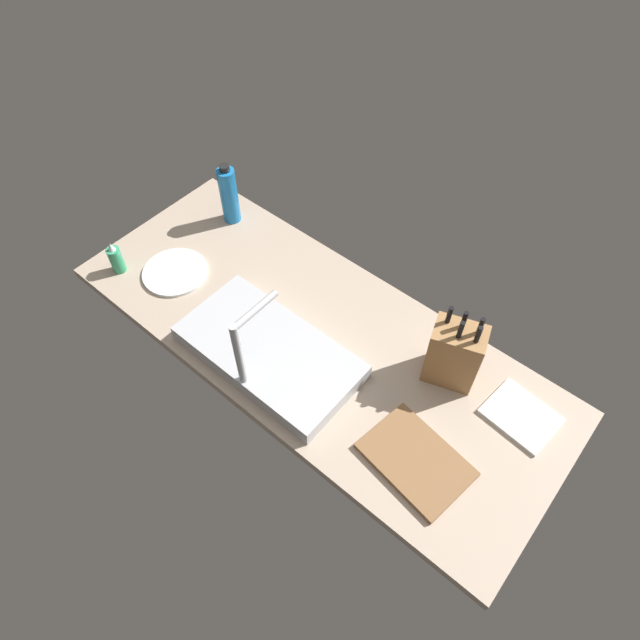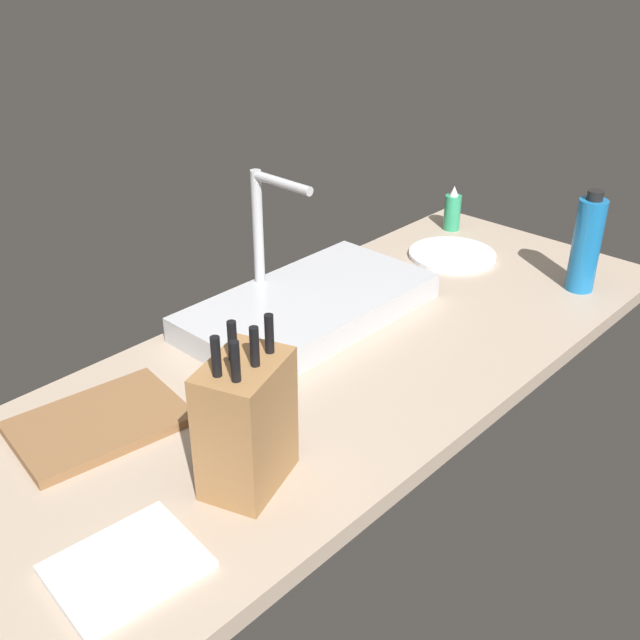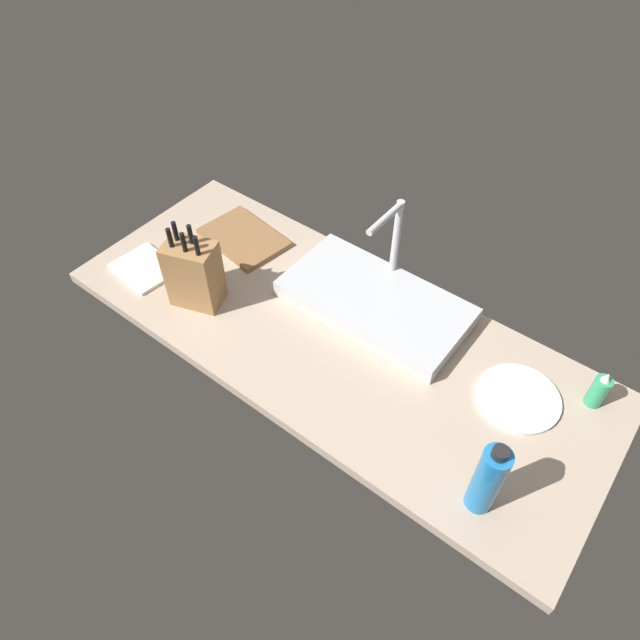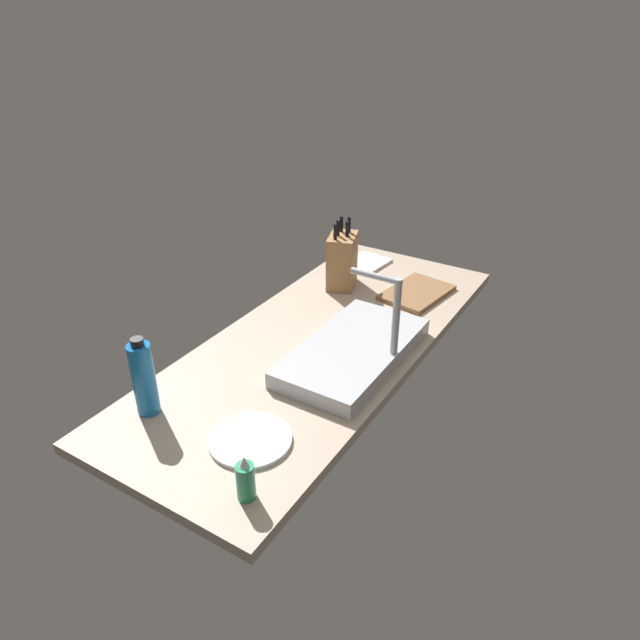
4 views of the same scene
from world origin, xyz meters
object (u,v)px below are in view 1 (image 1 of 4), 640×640
(soap_bottle, at_px, (116,259))
(dinner_plate, at_px, (175,272))
(sink_basin, at_px, (269,352))
(water_bottle, at_px, (229,195))
(faucet, at_px, (243,349))
(cutting_board, at_px, (416,460))
(dish_towel, at_px, (521,416))
(knife_block, at_px, (454,354))

(soap_bottle, relative_size, dinner_plate, 0.56)
(sink_basin, bearing_deg, soap_bottle, 6.24)
(water_bottle, xyz_separation_m, dinner_plate, (-0.05, 0.33, -0.11))
(faucet, distance_m, cutting_board, 0.56)
(dish_towel, bearing_deg, cutting_board, 63.37)
(cutting_board, distance_m, soap_bottle, 1.20)
(sink_basin, distance_m, dish_towel, 0.77)
(knife_block, height_order, dish_towel, knife_block)
(water_bottle, bearing_deg, knife_block, 176.29)
(sink_basin, distance_m, cutting_board, 0.54)
(dinner_plate, bearing_deg, water_bottle, -81.51)
(cutting_board, height_order, water_bottle, water_bottle)
(dinner_plate, distance_m, dish_towel, 1.23)
(cutting_board, xyz_separation_m, dish_towel, (-0.16, -0.31, -0.00))
(sink_basin, xyz_separation_m, dinner_plate, (0.50, -0.04, -0.02))
(sink_basin, height_order, dinner_plate, sink_basin)
(sink_basin, relative_size, faucet, 1.80)
(sink_basin, distance_m, knife_block, 0.56)
(sink_basin, bearing_deg, water_bottle, -34.16)
(soap_bottle, bearing_deg, faucet, 176.73)
(water_bottle, distance_m, dish_towel, 1.25)
(faucet, relative_size, water_bottle, 1.29)
(sink_basin, height_order, knife_block, knife_block)
(sink_basin, height_order, dish_towel, sink_basin)
(soap_bottle, bearing_deg, knife_block, -161.31)
(soap_bottle, distance_m, water_bottle, 0.46)
(soap_bottle, xyz_separation_m, dinner_plate, (-0.16, -0.11, -0.05))
(knife_block, xyz_separation_m, soap_bottle, (1.12, 0.38, -0.06))
(faucet, xyz_separation_m, dinner_plate, (0.52, -0.15, -0.18))
(dish_towel, bearing_deg, dinner_plate, 13.08)
(soap_bottle, relative_size, dish_towel, 0.65)
(dinner_plate, bearing_deg, soap_bottle, 35.23)
(knife_block, bearing_deg, faucet, 24.60)
(sink_basin, bearing_deg, dish_towel, -155.38)
(knife_block, xyz_separation_m, water_bottle, (1.00, -0.07, 0.00))
(soap_bottle, distance_m, dish_towel, 1.41)
(sink_basin, distance_m, dinner_plate, 0.50)
(dish_towel, bearing_deg, knife_block, 3.36)
(faucet, bearing_deg, dish_towel, -147.43)
(cutting_board, xyz_separation_m, dinner_plate, (1.04, -0.03, -0.00))
(knife_block, relative_size, cutting_board, 0.98)
(water_bottle, bearing_deg, dinner_plate, 98.49)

